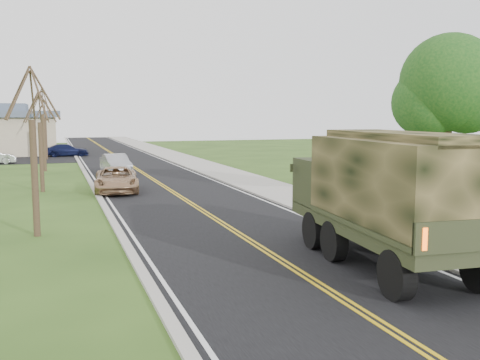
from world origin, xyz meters
name	(u,v)px	position (x,y,z in m)	size (l,w,h in m)	color
ground	(351,305)	(0.00, 0.00, 0.00)	(160.00, 160.00, 0.00)	#2C4717
road	(126,162)	(0.00, 40.00, 0.01)	(8.00, 120.00, 0.01)	black
curb_right	(170,161)	(4.15, 40.00, 0.06)	(0.30, 120.00, 0.12)	#9E998E
sidewalk_right	(188,160)	(5.90, 40.00, 0.05)	(3.20, 120.00, 0.10)	#9E998E
curb_left	(80,163)	(-4.15, 40.00, 0.05)	(0.30, 120.00, 0.10)	#9E998E
leafy_tree	(449,90)	(11.00, 10.01, 5.49)	(4.83, 4.50, 8.10)	#38281C
bare_tree_a	(34,164)	(-7.00, 10.00, 2.63)	(1.93, 2.26, 6.08)	#38281C
bare_tree_b	(41,149)	(-7.00, 22.00, 2.48)	(1.83, 2.14, 5.73)	#38281C
bare_tree_c	(44,136)	(-7.00, 34.00, 2.78)	(2.04, 2.39, 6.42)	#38281C
bare_tree_d	(46,134)	(-7.00, 46.00, 2.55)	(1.88, 2.20, 5.91)	#38281C
military_truck	(386,190)	(2.59, 2.50, 2.24)	(3.37, 8.03, 3.90)	black
suv_champagne	(116,179)	(-3.00, 20.60, 0.71)	(2.36, 5.13, 1.42)	#A6825E
sedan_silver	(116,164)	(-1.99, 30.03, 0.75)	(1.58, 4.53, 1.49)	#A5A5AA
pickup_navy	(415,184)	(11.26, 12.49, 0.82)	(2.30, 5.67, 1.64)	#101E3C
lot_car_navy	(67,150)	(-5.00, 49.61, 0.66)	(1.84, 4.52, 1.31)	#0E1334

